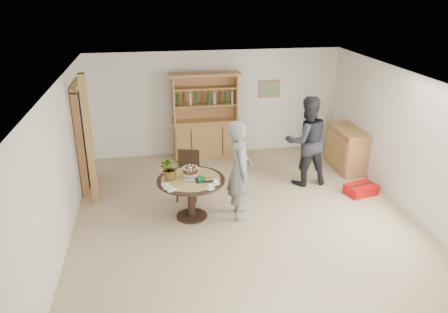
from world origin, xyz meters
TOP-DOWN VIEW (x-y plane):
  - ground at (0.00, 0.00)m, footprint 7.00×7.00m
  - room_shell at (0.00, 0.01)m, footprint 6.04×7.04m
  - doorway at (-2.93, 2.00)m, footprint 0.13×1.10m
  - pine_post at (-2.70, 1.20)m, footprint 0.12×0.12m
  - hutch at (-0.30, 3.24)m, footprint 1.62×0.54m
  - sideboard at (2.74, 2.00)m, footprint 0.54×1.26m
  - dining_table at (-0.93, 0.34)m, footprint 1.20×1.20m
  - dining_chair at (-0.91, 1.16)m, footprint 0.52×0.52m
  - birthday_cake at (-0.93, 0.39)m, footprint 0.30×0.30m
  - flower_vase at (-1.28, 0.39)m, footprint 0.47×0.44m
  - gift_tray at (-0.72, 0.21)m, footprint 0.30×0.20m
  - coffee_cup_a at (-0.53, 0.06)m, footprint 0.15×0.15m
  - coffee_cup_b at (-0.65, -0.11)m, footprint 0.15×0.15m
  - napkins at (-1.34, 0.02)m, footprint 0.24×0.33m
  - teen_boy at (-0.08, 0.24)m, footprint 0.49×0.69m
  - adult_person at (1.54, 1.38)m, footprint 0.95×0.76m
  - red_suitcase at (2.50, 0.69)m, footprint 0.68×0.54m

SIDE VIEW (x-z plane):
  - ground at x=0.00m, z-range 0.00..0.00m
  - red_suitcase at x=2.50m, z-range 0.00..0.21m
  - sideboard at x=2.74m, z-range 0.00..0.94m
  - dining_chair at x=-0.91m, z-range 0.06..1.01m
  - dining_table at x=-0.93m, z-range 0.22..0.98m
  - hutch at x=-0.30m, z-range -0.33..1.71m
  - napkins at x=-1.34m, z-range 0.76..0.79m
  - gift_tray at x=-0.72m, z-range 0.75..0.83m
  - coffee_cup_b at x=-0.65m, z-range 0.75..0.84m
  - coffee_cup_a at x=-0.53m, z-range 0.76..0.84m
  - birthday_cake at x=-0.93m, z-range 0.78..0.98m
  - teen_boy at x=-0.08m, z-range 0.00..1.81m
  - adult_person at x=1.54m, z-range 0.00..1.88m
  - flower_vase at x=-1.28m, z-range 0.76..1.18m
  - doorway at x=-2.93m, z-range 0.02..2.20m
  - pine_post at x=-2.70m, z-range 0.00..2.50m
  - room_shell at x=0.00m, z-range 0.48..3.00m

